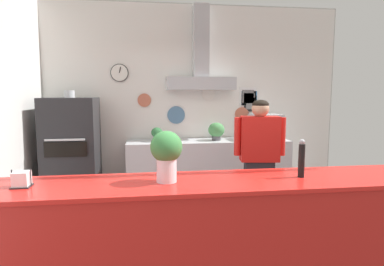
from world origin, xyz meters
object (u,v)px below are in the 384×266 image
Objects in this scene: pepper_grinder at (302,159)px; potted_thyme at (157,133)px; shop_worker at (259,161)px; potted_basil at (216,131)px; basil_vase at (166,154)px; pizza_oven at (72,154)px; napkin_holder at (22,180)px; espresso_machine at (266,127)px.

potted_thyme is at bearing 110.76° from pepper_grinder.
potted_basil is (-0.26, 1.26, 0.23)m from shop_worker.
pepper_grinder is (1.01, -2.67, 0.11)m from potted_thyme.
shop_worker is 4.24× the size of basil_vase.
pizza_oven is 1.25m from potted_thyme.
shop_worker reaches higher than basil_vase.
potted_thyme and napkin_holder have the same top height.
potted_basil is at bearing 91.92° from pepper_grinder.
pizza_oven is at bearing -15.90° from shop_worker.
basil_vase reaches higher than espresso_machine.
potted_basil is at bearing -0.39° from potted_thyme.
pepper_grinder is at bearing 91.55° from shop_worker.
shop_worker reaches higher than espresso_machine.
basil_vase is (-0.02, -2.66, 0.17)m from potted_thyme.
potted_basil is at bearing 70.46° from basil_vase.
pizza_oven is 6.10× the size of potted_basil.
pepper_grinder is (-0.17, -1.41, 0.31)m from shop_worker.
pizza_oven reaches higher than potted_thyme.
espresso_machine is 1.73× the size of pepper_grinder.
pizza_oven is at bearing 131.89° from pepper_grinder.
espresso_machine is 1.83× the size of potted_basil.
pepper_grinder is at bearing -69.24° from potted_thyme.
pizza_oven is at bearing -171.00° from potted_thyme.
pizza_oven is 2.62m from shop_worker.
potted_thyme is (-1.72, 0.02, -0.07)m from espresso_machine.
pepper_grinder is at bearing -0.63° from basil_vase.
potted_thyme is at bearing 69.08° from napkin_holder.
shop_worker is at bearing -113.32° from espresso_machine.
basil_vase is (-1.03, 0.01, 0.06)m from pepper_grinder.
pepper_grinder is (2.23, -2.48, 0.36)m from pizza_oven.
potted_thyme is at bearing 89.60° from basil_vase.
espresso_machine reaches higher than pepper_grinder.
pizza_oven is 4.54× the size of basil_vase.
pepper_grinder is 0.79× the size of basil_vase.
napkin_holder is (-2.74, -2.64, -0.06)m from espresso_machine.
napkin_holder is at bearing 179.56° from pepper_grinder.
espresso_machine is at bearing -105.02° from shop_worker.
espresso_machine reaches higher than potted_basil.
pizza_oven is 3.34× the size of espresso_machine.
potted_basil is 3.29m from napkin_holder.
potted_basil is (-0.79, 0.01, -0.04)m from espresso_machine.
espresso_machine reaches higher than napkin_holder.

